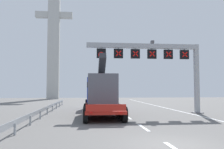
% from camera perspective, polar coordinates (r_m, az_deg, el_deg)
% --- Properties ---
extents(ground, '(112.00, 112.00, 0.00)m').
position_cam_1_polar(ground, '(10.49, 14.23, -16.14)').
color(ground, slate).
extents(lane_markings, '(0.20, 39.37, 0.01)m').
position_cam_1_polar(lane_markings, '(22.38, 2.76, -9.46)').
color(lane_markings, silver).
rests_on(lane_markings, ground).
extents(edge_line_right, '(0.20, 63.00, 0.01)m').
position_cam_1_polar(edge_line_right, '(23.81, 18.27, -8.93)').
color(edge_line_right, silver).
rests_on(edge_line_right, ground).
extents(overhead_lane_gantry, '(11.23, 0.90, 7.02)m').
position_cam_1_polar(overhead_lane_gantry, '(23.51, 10.83, 4.15)').
color(overhead_lane_gantry, '#9EA0A5').
rests_on(overhead_lane_gantry, ground).
extents(heavy_haul_truck_red, '(3.04, 14.07, 5.30)m').
position_cam_1_polar(heavy_haul_truck_red, '(23.81, -2.94, -4.32)').
color(heavy_haul_truck_red, red).
rests_on(heavy_haul_truck_red, ground).
extents(guardrail_left, '(0.13, 29.59, 0.76)m').
position_cam_1_polar(guardrail_left, '(22.77, -15.39, -7.83)').
color(guardrail_left, '#999EA3').
rests_on(guardrail_left, ground).
extents(bridge_pylon_distant, '(9.00, 2.00, 33.41)m').
position_cam_1_polar(bridge_pylon_distant, '(61.54, -13.75, 10.43)').
color(bridge_pylon_distant, '#B7B7B2').
rests_on(bridge_pylon_distant, ground).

